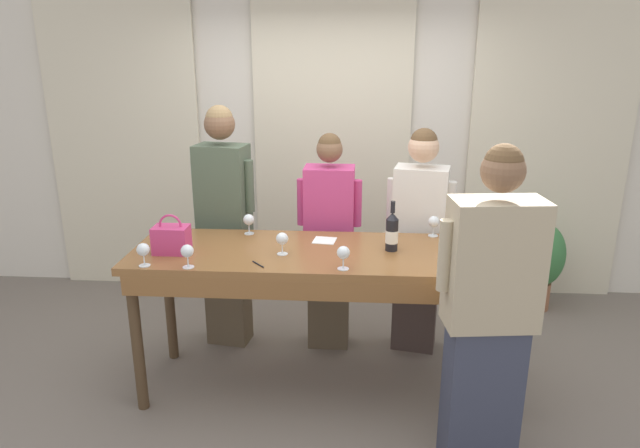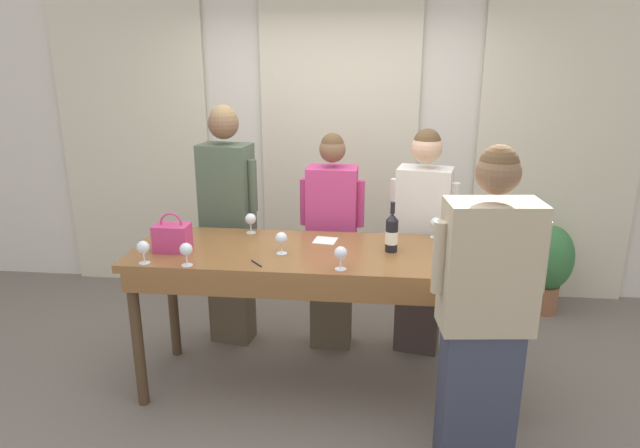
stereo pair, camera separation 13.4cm
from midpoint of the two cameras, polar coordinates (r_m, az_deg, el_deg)
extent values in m
plane|color=#70665B|center=(4.03, 0.87, -15.88)|extent=(18.00, 18.00, 0.00)
cube|color=silver|center=(5.17, 2.71, 8.38)|extent=(12.00, 0.06, 2.80)
cube|color=beige|center=(5.56, -17.35, 7.65)|extent=(1.38, 0.03, 2.69)
cube|color=beige|center=(5.12, 2.66, 7.64)|extent=(1.38, 0.03, 2.69)
cube|color=beige|center=(5.35, 23.42, 6.66)|extent=(1.38, 0.03, 2.69)
cube|color=brown|center=(3.59, 0.94, -3.02)|extent=(2.36, 0.77, 0.05)
cube|color=brown|center=(3.28, 0.35, -6.66)|extent=(2.27, 0.03, 0.12)
cylinder|color=#4C3823|center=(3.78, -16.81, -10.92)|extent=(0.07, 0.07, 0.93)
cylinder|color=#4C3823|center=(3.60, 18.67, -12.60)|extent=(0.07, 0.07, 0.93)
cylinder|color=#4C3823|center=(4.30, -13.66, -7.08)|extent=(0.07, 0.07, 0.93)
cylinder|color=#4C3823|center=(4.14, 16.89, -8.32)|extent=(0.07, 0.07, 0.93)
cylinder|color=black|center=(3.58, 8.24, -1.18)|extent=(0.08, 0.08, 0.20)
cone|color=black|center=(3.54, 8.33, 0.70)|extent=(0.08, 0.08, 0.04)
cylinder|color=black|center=(3.52, 8.37, 1.61)|extent=(0.03, 0.03, 0.07)
cylinder|color=white|center=(3.58, 8.24, -1.34)|extent=(0.08, 0.08, 0.08)
cube|color=#C63870|center=(3.66, -13.54, -1.34)|extent=(0.22, 0.15, 0.17)
torus|color=#C63870|center=(3.63, -13.64, 0.03)|extent=(0.14, 0.01, 0.14)
cylinder|color=white|center=(3.84, 16.10, -1.97)|extent=(0.07, 0.07, 0.00)
cylinder|color=white|center=(3.83, 16.14, -1.48)|extent=(0.01, 0.01, 0.07)
sphere|color=white|center=(3.81, 16.22, -0.55)|extent=(0.08, 0.08, 0.08)
cylinder|color=white|center=(3.92, 12.39, -1.29)|extent=(0.07, 0.07, 0.00)
cylinder|color=white|center=(3.91, 12.42, -0.81)|extent=(0.01, 0.01, 0.07)
sphere|color=white|center=(3.89, 12.49, 0.10)|extent=(0.08, 0.08, 0.08)
cylinder|color=white|center=(3.29, 3.24, -4.53)|extent=(0.07, 0.07, 0.00)
cylinder|color=white|center=(3.28, 3.25, -3.96)|extent=(0.01, 0.01, 0.07)
sphere|color=white|center=(3.26, 3.27, -2.90)|extent=(0.08, 0.08, 0.08)
cylinder|color=white|center=(3.94, -5.94, -0.87)|extent=(0.07, 0.07, 0.00)
cylinder|color=white|center=(3.93, -5.96, -0.39)|extent=(0.01, 0.01, 0.07)
sphere|color=white|center=(3.91, -5.99, 0.52)|extent=(0.08, 0.08, 0.08)
sphere|color=maroon|center=(3.91, -5.98, 0.38)|extent=(0.05, 0.05, 0.05)
cylinder|color=white|center=(3.51, -16.10, -3.77)|extent=(0.07, 0.07, 0.00)
cylinder|color=white|center=(3.50, -16.15, -3.24)|extent=(0.01, 0.01, 0.07)
sphere|color=white|center=(3.48, -16.23, -2.24)|extent=(0.08, 0.08, 0.08)
sphere|color=maroon|center=(3.48, -16.22, -2.39)|extent=(0.05, 0.05, 0.05)
cylinder|color=white|center=(3.42, -12.05, -4.05)|extent=(0.07, 0.07, 0.00)
cylinder|color=white|center=(3.41, -12.08, -3.51)|extent=(0.01, 0.01, 0.07)
sphere|color=white|center=(3.38, -12.15, -2.49)|extent=(0.08, 0.08, 0.08)
cylinder|color=white|center=(3.53, -2.77, -2.95)|extent=(0.07, 0.07, 0.00)
cylinder|color=white|center=(3.52, -2.78, -2.43)|extent=(0.01, 0.01, 0.07)
sphere|color=white|center=(3.50, -2.80, -1.43)|extent=(0.08, 0.08, 0.08)
cylinder|color=white|center=(3.75, 18.08, -2.59)|extent=(0.07, 0.07, 0.00)
cylinder|color=white|center=(3.74, 18.13, -2.09)|extent=(0.01, 0.01, 0.07)
sphere|color=white|center=(3.72, 18.23, -1.15)|extent=(0.08, 0.08, 0.08)
cube|color=white|center=(3.76, 1.54, -1.67)|extent=(0.16, 0.16, 0.00)
cylinder|color=black|center=(3.38, -5.26, -3.95)|extent=(0.09, 0.10, 0.01)
cube|color=brown|center=(4.45, -7.97, -6.35)|extent=(0.34, 0.25, 0.86)
cube|color=#4C5B47|center=(4.20, -8.41, 3.32)|extent=(0.39, 0.29, 0.68)
sphere|color=brown|center=(4.11, -8.71, 9.88)|extent=(0.22, 0.22, 0.22)
sphere|color=#93754C|center=(4.11, -8.74, 10.41)|extent=(0.19, 0.19, 0.19)
cylinder|color=#4C5B47|center=(4.12, -5.86, 3.84)|extent=(0.08, 0.08, 0.37)
cylinder|color=#4C5B47|center=(4.27, -10.93, 4.13)|extent=(0.08, 0.08, 0.37)
cube|color=brown|center=(4.36, 2.04, -7.34)|extent=(0.31, 0.21, 0.78)
cube|color=#C63D7A|center=(4.11, 2.14, 1.51)|extent=(0.36, 0.25, 0.62)
sphere|color=brown|center=(4.02, 2.21, 7.47)|extent=(0.19, 0.19, 0.19)
sphere|color=brown|center=(4.01, 2.22, 7.92)|extent=(0.16, 0.16, 0.16)
cylinder|color=#C63D7A|center=(4.09, 4.93, 2.03)|extent=(0.07, 0.07, 0.34)
cylinder|color=#C63D7A|center=(4.12, -0.60, 2.22)|extent=(0.07, 0.07, 0.34)
cube|color=#473833|center=(4.36, 10.68, -7.57)|extent=(0.35, 0.26, 0.78)
cube|color=silver|center=(4.12, 11.22, 1.30)|extent=(0.41, 0.31, 0.62)
sphere|color=#DBAD89|center=(4.02, 11.60, 7.47)|extent=(0.22, 0.22, 0.22)
sphere|color=brown|center=(4.02, 11.63, 8.00)|extent=(0.19, 0.19, 0.19)
cylinder|color=silver|center=(4.09, 14.14, 1.67)|extent=(0.08, 0.08, 0.34)
cylinder|color=silver|center=(4.13, 8.40, 2.17)|extent=(0.08, 0.08, 0.34)
cube|color=#383D51|center=(3.29, 16.58, -16.40)|extent=(0.41, 0.25, 0.84)
cube|color=tan|center=(2.95, 17.83, -4.10)|extent=(0.48, 0.30, 0.67)
sphere|color=brown|center=(2.82, 18.72, 4.91)|extent=(0.21, 0.21, 0.21)
sphere|color=brown|center=(2.81, 18.80, 5.65)|extent=(0.19, 0.19, 0.19)
cylinder|color=tan|center=(2.86, 13.18, -3.28)|extent=(0.08, 0.08, 0.37)
cylinder|color=tan|center=(3.02, 22.42, -3.09)|extent=(0.08, 0.08, 0.37)
cylinder|color=#935B3D|center=(5.36, 22.21, -6.91)|extent=(0.22, 0.22, 0.25)
ellipsoid|color=#38753D|center=(5.22, 22.68, -3.14)|extent=(0.39, 0.39, 0.56)
camera|label=1|loc=(0.07, -88.94, 0.33)|focal=32.00mm
camera|label=2|loc=(0.07, 91.06, -0.33)|focal=32.00mm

